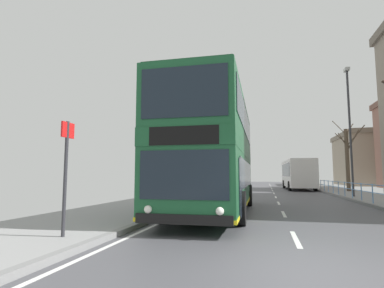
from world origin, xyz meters
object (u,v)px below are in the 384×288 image
at_px(bus_stop_sign_near, 66,165).
at_px(background_building_01, 373,159).
at_px(background_bus_far_lane, 298,174).
at_px(street_lamp_far_side, 350,122).
at_px(bare_tree_far_00, 348,157).
at_px(double_decker_bus_main, 215,154).

height_order(bus_stop_sign_near, background_building_01, background_building_01).
height_order(background_bus_far_lane, street_lamp_far_side, street_lamp_far_side).
bearing_deg(bare_tree_far_00, double_decker_bus_main, -118.12).
xyz_separation_m(double_decker_bus_main, street_lamp_far_side, (7.61, 9.74, 2.73)).
xyz_separation_m(bus_stop_sign_near, street_lamp_far_side, (10.03, 15.98, 3.36)).
height_order(double_decker_bus_main, street_lamp_far_side, street_lamp_far_side).
xyz_separation_m(double_decker_bus_main, bus_stop_sign_near, (-2.42, -6.23, -0.62)).
bearing_deg(street_lamp_far_side, background_building_01, 70.45).
distance_m(double_decker_bus_main, bare_tree_far_00, 19.47).
height_order(double_decker_bus_main, background_bus_far_lane, double_decker_bus_main).
xyz_separation_m(double_decker_bus_main, bare_tree_far_00, (9.17, 17.16, 0.74)).
height_order(double_decker_bus_main, bare_tree_far_00, bare_tree_far_00).
xyz_separation_m(bus_stop_sign_near, bare_tree_far_00, (11.59, 23.39, 1.37)).
relative_size(bus_stop_sign_near, background_building_01, 0.20).
distance_m(double_decker_bus_main, street_lamp_far_side, 12.66).
distance_m(double_decker_bus_main, background_bus_far_lane, 23.08).
bearing_deg(background_building_01, street_lamp_far_side, -109.55).
distance_m(background_bus_far_lane, bus_stop_sign_near, 29.71).
relative_size(bus_stop_sign_near, bare_tree_far_00, 0.42).
distance_m(street_lamp_far_side, bare_tree_far_00, 7.83).
distance_m(background_bus_far_lane, background_building_01, 21.88).
bearing_deg(background_bus_far_lane, double_decker_bus_main, -103.56).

